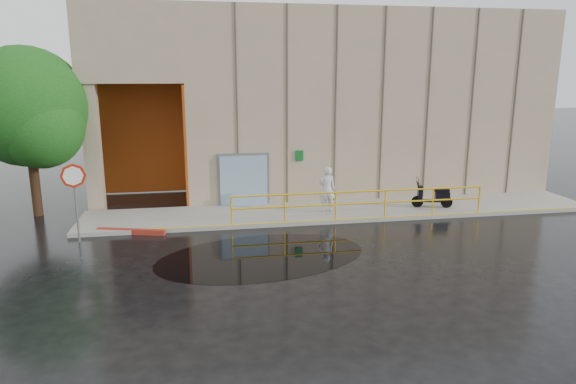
# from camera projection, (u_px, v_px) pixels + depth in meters

# --- Properties ---
(ground) EXTENTS (120.00, 120.00, 0.00)m
(ground) POSITION_uv_depth(u_px,v_px,m) (256.00, 258.00, 15.29)
(ground) COLOR black
(ground) RESTS_ON ground
(sidewalk) EXTENTS (20.00, 3.00, 0.15)m
(sidewalk) POSITION_uv_depth(u_px,v_px,m) (343.00, 211.00, 20.28)
(sidewalk) COLOR gray
(sidewalk) RESTS_ON ground
(building) EXTENTS (20.00, 10.17, 8.00)m
(building) POSITION_uv_depth(u_px,v_px,m) (330.00, 97.00, 25.76)
(building) COLOR gray
(building) RESTS_ON ground
(guardrail) EXTENTS (9.56, 0.06, 1.03)m
(guardrail) POSITION_uv_depth(u_px,v_px,m) (361.00, 204.00, 18.89)
(guardrail) COLOR #EDB00C
(guardrail) RESTS_ON sidewalk
(person) EXTENTS (0.67, 0.47, 1.76)m
(person) POSITION_uv_depth(u_px,v_px,m) (327.00, 189.00, 19.70)
(person) COLOR silver
(person) RESTS_ON sidewalk
(scooter) EXTENTS (1.64, 0.88, 1.24)m
(scooter) POSITION_uv_depth(u_px,v_px,m) (433.00, 190.00, 20.34)
(scooter) COLOR black
(scooter) RESTS_ON sidewalk
(stop_sign) EXTENTS (0.77, 0.24, 2.61)m
(stop_sign) POSITION_uv_depth(u_px,v_px,m) (74.00, 186.00, 16.27)
(stop_sign) COLOR slate
(stop_sign) RESTS_ON ground
(red_curb) EXTENTS (2.35, 0.86, 0.18)m
(red_curb) POSITION_uv_depth(u_px,v_px,m) (131.00, 231.00, 17.57)
(red_curb) COLOR maroon
(red_curb) RESTS_ON ground
(puddle) EXTENTS (7.12, 5.19, 0.01)m
(puddle) POSITION_uv_depth(u_px,v_px,m) (262.00, 256.00, 15.45)
(puddle) COLOR black
(puddle) RESTS_ON ground
(tree_near) EXTENTS (4.45, 4.45, 6.40)m
(tree_near) POSITION_uv_depth(u_px,v_px,m) (30.00, 112.00, 18.89)
(tree_near) COLOR black
(tree_near) RESTS_ON ground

